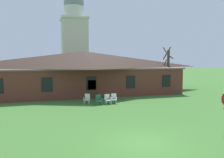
# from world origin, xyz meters

# --- Properties ---
(ground_plane) EXTENTS (200.00, 200.00, 0.00)m
(ground_plane) POSITION_xyz_m (0.00, 0.00, 0.00)
(ground_plane) COLOR #3D702D
(brick_building) EXTENTS (24.68, 10.40, 5.50)m
(brick_building) POSITION_xyz_m (0.00, 18.81, 2.80)
(brick_building) COLOR brown
(brick_building) RESTS_ON ground
(dome_tower) EXTENTS (5.18, 5.18, 18.24)m
(dome_tower) POSITION_xyz_m (0.69, 33.70, 8.30)
(dome_tower) COLOR beige
(dome_tower) RESTS_ON ground
(lawn_chair_by_porch) EXTENTS (0.78, 0.83, 0.96)m
(lawn_chair_by_porch) POSITION_xyz_m (-0.93, 11.26, 0.50)
(lawn_chair_by_porch) COLOR white
(lawn_chair_by_porch) RESTS_ON ground
(lawn_chair_near_door) EXTENTS (0.67, 0.70, 0.96)m
(lawn_chair_near_door) POSITION_xyz_m (0.06, 10.37, 0.50)
(lawn_chair_near_door) COLOR #28704C
(lawn_chair_near_door) RESTS_ON ground
(lawn_chair_left_end) EXTENTS (0.68, 0.72, 0.96)m
(lawn_chair_left_end) POSITION_xyz_m (0.95, 10.39, 0.50)
(lawn_chair_left_end) COLOR silver
(lawn_chair_left_end) RESTS_ON ground
(lawn_chair_middle) EXTENTS (0.75, 0.81, 0.96)m
(lawn_chair_middle) POSITION_xyz_m (1.63, 10.51, 0.50)
(lawn_chair_middle) COLOR white
(lawn_chair_middle) RESTS_ON ground
(bare_tree_beside_building) EXTENTS (1.36, 1.29, 6.21)m
(bare_tree_beside_building) POSITION_xyz_m (11.66, 17.10, 3.22)
(bare_tree_beside_building) COLOR brown
(bare_tree_beside_building) RESTS_ON ground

